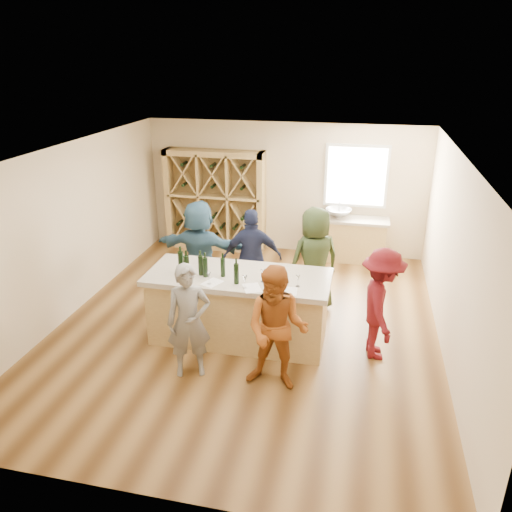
% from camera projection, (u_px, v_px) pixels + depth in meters
% --- Properties ---
extents(floor, '(6.00, 7.00, 0.10)m').
position_uv_depth(floor, '(247.00, 328.00, 8.15)').
color(floor, brown).
rests_on(floor, ground).
extents(ceiling, '(6.00, 7.00, 0.10)m').
position_uv_depth(ceiling, '(246.00, 150.00, 7.05)').
color(ceiling, white).
rests_on(ceiling, ground).
extents(wall_back, '(6.00, 0.10, 2.80)m').
position_uv_depth(wall_back, '(285.00, 188.00, 10.80)').
color(wall_back, beige).
rests_on(wall_back, ground).
extents(wall_front, '(6.00, 0.10, 2.80)m').
position_uv_depth(wall_front, '(153.00, 387.00, 4.39)').
color(wall_front, beige).
rests_on(wall_front, ground).
extents(wall_left, '(0.10, 7.00, 2.80)m').
position_uv_depth(wall_left, '(67.00, 231.00, 8.21)').
color(wall_left, beige).
rests_on(wall_left, ground).
extents(wall_right, '(0.10, 7.00, 2.80)m').
position_uv_depth(wall_right, '(458.00, 262.00, 6.99)').
color(wall_right, beige).
rests_on(wall_right, ground).
extents(window_frame, '(1.30, 0.06, 1.30)m').
position_uv_depth(window_frame, '(356.00, 176.00, 10.30)').
color(window_frame, white).
rests_on(window_frame, wall_back).
extents(window_pane, '(1.18, 0.01, 1.18)m').
position_uv_depth(window_pane, '(356.00, 176.00, 10.27)').
color(window_pane, white).
rests_on(window_pane, wall_back).
extents(wine_rack, '(2.20, 0.45, 2.20)m').
position_uv_depth(wine_rack, '(215.00, 200.00, 10.96)').
color(wine_rack, tan).
rests_on(wine_rack, floor).
extents(back_counter_base, '(1.60, 0.58, 0.86)m').
position_uv_depth(back_counter_base, '(346.00, 240.00, 10.58)').
color(back_counter_base, tan).
rests_on(back_counter_base, floor).
extents(back_counter_top, '(1.70, 0.62, 0.06)m').
position_uv_depth(back_counter_top, '(348.00, 219.00, 10.40)').
color(back_counter_top, '#B1A692').
rests_on(back_counter_top, back_counter_base).
extents(sink, '(0.54, 0.54, 0.19)m').
position_uv_depth(sink, '(338.00, 213.00, 10.39)').
color(sink, silver).
rests_on(sink, back_counter_top).
extents(faucet, '(0.02, 0.02, 0.30)m').
position_uv_depth(faucet, '(339.00, 208.00, 10.53)').
color(faucet, silver).
rests_on(faucet, back_counter_top).
extents(tasting_counter_base, '(2.60, 1.00, 1.00)m').
position_uv_depth(tasting_counter_base, '(239.00, 309.00, 7.59)').
color(tasting_counter_base, tan).
rests_on(tasting_counter_base, floor).
extents(tasting_counter_top, '(2.72, 1.12, 0.08)m').
position_uv_depth(tasting_counter_top, '(238.00, 277.00, 7.38)').
color(tasting_counter_top, '#B1A692').
rests_on(tasting_counter_top, tasting_counter_base).
extents(wine_bottle_a, '(0.11, 0.11, 0.33)m').
position_uv_depth(wine_bottle_a, '(181.00, 262.00, 7.38)').
color(wine_bottle_a, black).
rests_on(wine_bottle_a, tasting_counter_top).
extents(wine_bottle_b, '(0.10, 0.10, 0.33)m').
position_uv_depth(wine_bottle_b, '(187.00, 266.00, 7.24)').
color(wine_bottle_b, black).
rests_on(wine_bottle_b, tasting_counter_top).
extents(wine_bottle_c, '(0.10, 0.10, 0.30)m').
position_uv_depth(wine_bottle_c, '(201.00, 265.00, 7.30)').
color(wine_bottle_c, black).
rests_on(wine_bottle_c, tasting_counter_top).
extents(wine_bottle_d, '(0.08, 0.08, 0.30)m').
position_uv_depth(wine_bottle_d, '(205.00, 267.00, 7.25)').
color(wine_bottle_d, black).
rests_on(wine_bottle_d, tasting_counter_top).
extents(wine_bottle_e, '(0.09, 0.09, 0.28)m').
position_uv_depth(wine_bottle_e, '(223.00, 267.00, 7.26)').
color(wine_bottle_e, black).
rests_on(wine_bottle_e, tasting_counter_top).
extents(wine_glass_a, '(0.07, 0.07, 0.17)m').
position_uv_depth(wine_glass_a, '(209.00, 279.00, 7.03)').
color(wine_glass_a, white).
rests_on(wine_glass_a, tasting_counter_top).
extents(wine_glass_b, '(0.09, 0.09, 0.19)m').
position_uv_depth(wine_glass_b, '(245.00, 282.00, 6.91)').
color(wine_glass_b, white).
rests_on(wine_glass_b, tasting_counter_top).
extents(wine_glass_c, '(0.08, 0.08, 0.16)m').
position_uv_depth(wine_glass_c, '(280.00, 286.00, 6.83)').
color(wine_glass_c, white).
rests_on(wine_glass_c, tasting_counter_top).
extents(wine_glass_d, '(0.08, 0.08, 0.19)m').
position_uv_depth(wine_glass_d, '(263.00, 276.00, 7.10)').
color(wine_glass_d, white).
rests_on(wine_glass_d, tasting_counter_top).
extents(wine_glass_e, '(0.06, 0.06, 0.16)m').
position_uv_depth(wine_glass_e, '(298.00, 281.00, 6.96)').
color(wine_glass_e, white).
rests_on(wine_glass_e, tasting_counter_top).
extents(tasting_menu_a, '(0.32, 0.35, 0.00)m').
position_uv_depth(tasting_menu_a, '(212.00, 283.00, 7.10)').
color(tasting_menu_a, white).
rests_on(tasting_menu_a, tasting_counter_top).
extents(tasting_menu_b, '(0.34, 0.38, 0.00)m').
position_uv_depth(tasting_menu_b, '(252.00, 288.00, 6.95)').
color(tasting_menu_b, white).
rests_on(tasting_menu_b, tasting_counter_top).
extents(tasting_menu_c, '(0.22, 0.28, 0.00)m').
position_uv_depth(tasting_menu_c, '(290.00, 291.00, 6.86)').
color(tasting_menu_c, white).
rests_on(tasting_menu_c, tasting_counter_top).
extents(person_near_left, '(0.70, 0.61, 1.62)m').
position_uv_depth(person_near_left, '(189.00, 321.00, 6.63)').
color(person_near_left, slate).
rests_on(person_near_left, floor).
extents(person_near_right, '(0.86, 0.52, 1.71)m').
position_uv_depth(person_near_right, '(277.00, 329.00, 6.35)').
color(person_near_right, '#994C19').
rests_on(person_near_right, floor).
extents(person_server, '(0.63, 1.13, 1.66)m').
position_uv_depth(person_server, '(381.00, 304.00, 7.03)').
color(person_server, '#590F14').
rests_on(person_server, floor).
extents(person_far_mid, '(1.10, 0.73, 1.72)m').
position_uv_depth(person_far_mid, '(252.00, 258.00, 8.54)').
color(person_far_mid, '#191E38').
rests_on(person_far_mid, floor).
extents(person_far_right, '(1.05, 0.95, 1.81)m').
position_uv_depth(person_far_right, '(314.00, 260.00, 8.34)').
color(person_far_right, '#263319').
rests_on(person_far_right, floor).
extents(person_far_left, '(1.70, 0.67, 1.81)m').
position_uv_depth(person_far_left, '(200.00, 251.00, 8.73)').
color(person_far_left, '#335972').
rests_on(person_far_left, floor).
extents(wine_bottle_f, '(0.07, 0.07, 0.30)m').
position_uv_depth(wine_bottle_f, '(236.00, 274.00, 7.03)').
color(wine_bottle_f, black).
rests_on(wine_bottle_f, tasting_counter_top).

